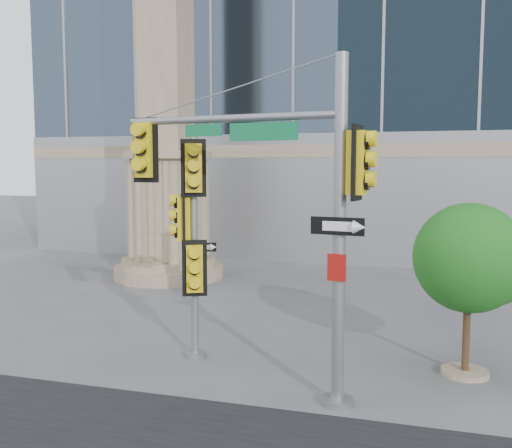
# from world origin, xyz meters

# --- Properties ---
(ground) EXTENTS (120.00, 120.00, 0.00)m
(ground) POSITION_xyz_m (0.00, 0.00, 0.00)
(ground) COLOR #545456
(ground) RESTS_ON ground
(monument) EXTENTS (4.40, 4.40, 16.60)m
(monument) POSITION_xyz_m (-6.00, 9.00, 5.52)
(monument) COLOR gray
(monument) RESTS_ON ground
(main_signal_pole) EXTENTS (5.05, 1.13, 6.55)m
(main_signal_pole) POSITION_xyz_m (1.21, -1.34, 4.06)
(main_signal_pole) COLOR slate
(main_signal_pole) RESTS_ON ground
(secondary_signal_pole) EXTENTS (0.98, 0.71, 5.21)m
(secondary_signal_pole) POSITION_xyz_m (-1.25, 0.12, 3.06)
(secondary_signal_pole) COLOR slate
(secondary_signal_pole) RESTS_ON ground
(street_tree) EXTENTS (2.41, 2.36, 3.76)m
(street_tree) POSITION_xyz_m (4.88, 0.86, 2.47)
(street_tree) COLOR gray
(street_tree) RESTS_ON ground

